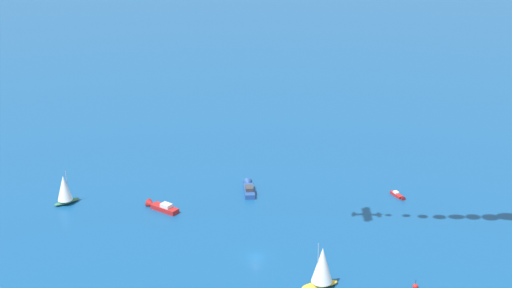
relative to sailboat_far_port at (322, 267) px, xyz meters
name	(u,v)px	position (x,y,z in m)	size (l,w,h in m)	color
ground_plane	(256,257)	(17.43, 3.01, -4.58)	(2000.00, 2000.00, 0.00)	navy
sailboat_far_port	(322,267)	(0.00, 0.00, 0.00)	(5.47, 8.06, 10.04)	gold
motorboat_far_stbd	(249,189)	(45.22, -16.60, -3.82)	(9.46, 7.53, 2.82)	#23478C
sailboat_mid_cluster	(64,189)	(68.12, 24.40, -0.60)	(3.73, 6.78, 8.73)	#33704C
motorboat_outer_ring_a	(398,196)	(18.35, -44.75, -4.19)	(5.26, 2.46, 1.48)	#B21E1E
motorboat_outer_ring_b	(161,207)	(50.28, 7.20, -3.86)	(9.50, 4.88, 2.67)	#B21E1E
marker_buoy	(415,286)	(-12.13, -14.51, -4.19)	(1.10, 1.10, 2.10)	red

